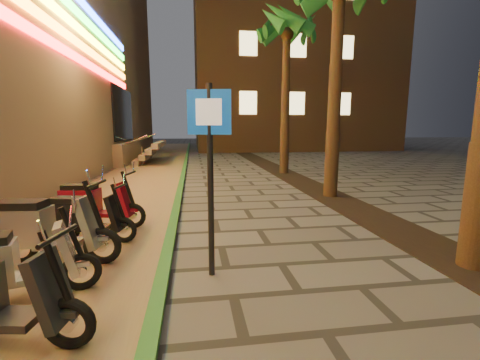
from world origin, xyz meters
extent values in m
cube|color=#8C7251|center=(-2.60, 10.00, 0.01)|extent=(3.40, 60.00, 0.01)
cube|color=#296C28|center=(-0.90, 10.00, 0.05)|extent=(0.18, 60.00, 0.10)
cube|color=black|center=(3.60, 5.00, 0.01)|extent=(1.20, 40.00, 0.02)
cube|color=black|center=(-4.45, 18.00, 2.80)|extent=(0.08, 5.00, 3.00)
cube|color=gray|center=(-6.50, 18.00, 0.60)|extent=(5.00, 6.00, 1.20)
cube|color=gray|center=(-3.50, 18.00, 0.15)|extent=(0.35, 5.00, 0.30)
cube|color=gray|center=(-3.15, 18.00, 0.45)|extent=(0.35, 5.00, 0.30)
cube|color=gray|center=(-2.80, 18.00, 0.75)|extent=(0.35, 5.00, 0.30)
cube|color=gray|center=(-2.45, 18.00, 1.05)|extent=(0.35, 5.00, 0.30)
cylinder|color=silver|center=(-3.90, 16.00, 1.25)|extent=(2.09, 0.06, 0.81)
cylinder|color=silver|center=(-3.90, 20.00, 1.25)|extent=(2.09, 0.06, 0.81)
cube|color=brown|center=(9.00, 32.00, 12.50)|extent=(18.00, 16.00, 25.00)
cube|color=#EDD482|center=(4.00, 23.97, 4.00)|extent=(1.40, 0.06, 1.80)
cube|color=#EDD482|center=(8.00, 23.97, 4.00)|extent=(1.40, 0.06, 1.80)
cube|color=#EDD482|center=(12.00, 23.97, 4.00)|extent=(1.40, 0.06, 1.80)
cube|color=#EDD482|center=(4.00, 23.97, 8.50)|extent=(1.40, 0.06, 1.80)
cube|color=#EDD482|center=(8.00, 23.97, 8.50)|extent=(1.40, 0.06, 1.80)
cube|color=#EDD482|center=(12.00, 23.97, 8.50)|extent=(1.40, 0.06, 1.80)
cylinder|color=#472D19|center=(3.60, 7.00, 2.85)|extent=(0.40, 0.40, 5.70)
cylinder|color=#472D19|center=(3.60, 12.00, 2.98)|extent=(0.40, 0.40, 5.95)
sphere|color=#472D19|center=(3.60, 12.00, 5.95)|extent=(0.56, 0.56, 0.56)
cone|color=#1B531A|center=(4.49, 12.00, 6.40)|extent=(0.60, 1.93, 1.52)
cone|color=#1B531A|center=(4.28, 12.57, 6.40)|extent=(1.70, 1.86, 1.52)
cone|color=#1B531A|center=(3.75, 12.87, 6.40)|extent=(2.00, 0.93, 1.52)
cone|color=#1B531A|center=(3.16, 12.77, 6.40)|extent=(1.97, 1.48, 1.52)
cone|color=#1B531A|center=(2.77, 12.30, 6.40)|extent=(1.22, 2.02, 1.52)
cone|color=#1B531A|center=(2.77, 11.70, 6.40)|extent=(1.22, 2.02, 1.52)
cone|color=#1B531A|center=(3.16, 11.23, 6.40)|extent=(1.97, 1.48, 1.52)
cone|color=#1B531A|center=(3.75, 11.13, 6.40)|extent=(2.00, 0.93, 1.52)
cone|color=#1B531A|center=(4.28, 11.43, 6.40)|extent=(1.70, 1.86, 1.52)
cylinder|color=black|center=(-0.23, 2.32, 1.30)|extent=(0.08, 0.08, 2.61)
cube|color=#0D4EB4|center=(-0.23, 2.30, 2.24)|extent=(0.56, 0.17, 0.57)
cube|color=white|center=(-0.24, 2.27, 2.24)|extent=(0.33, 0.10, 0.33)
torus|color=black|center=(-1.62, 0.97, 0.26)|extent=(0.52, 0.18, 0.51)
cylinder|color=silver|center=(-1.62, 0.97, 0.26)|extent=(0.15, 0.12, 0.14)
cube|color=#25272A|center=(-2.18, 1.06, 0.30)|extent=(0.59, 0.42, 0.08)
cube|color=#25272A|center=(-1.76, 0.99, 0.59)|extent=(0.32, 0.43, 0.69)
cylinder|color=black|center=(-1.69, 0.98, 0.79)|extent=(0.28, 0.11, 0.73)
cylinder|color=black|center=(-1.64, 0.97, 1.10)|extent=(0.14, 0.57, 0.04)
cube|color=#25272A|center=(-1.62, 0.97, 0.37)|extent=(0.24, 0.17, 0.06)
torus|color=black|center=(-1.88, 2.12, 0.25)|extent=(0.50, 0.23, 0.49)
cylinder|color=silver|center=(-1.88, 2.12, 0.25)|extent=(0.15, 0.13, 0.13)
cube|color=silver|center=(-2.40, 1.96, 0.28)|extent=(0.59, 0.46, 0.08)
cube|color=silver|center=(-2.01, 2.08, 0.57)|extent=(0.35, 0.44, 0.67)
cylinder|color=black|center=(-1.95, 2.10, 0.76)|extent=(0.27, 0.14, 0.70)
cylinder|color=black|center=(-1.90, 2.11, 1.06)|extent=(0.20, 0.54, 0.04)
cube|color=silver|center=(-1.88, 2.12, 0.36)|extent=(0.24, 0.19, 0.06)
torus|color=black|center=(-3.06, 3.04, 0.29)|extent=(0.58, 0.17, 0.57)
cylinder|color=silver|center=(-3.06, 3.04, 0.29)|extent=(0.17, 0.13, 0.15)
torus|color=black|center=(-1.83, 2.90, 0.29)|extent=(0.58, 0.17, 0.57)
cylinder|color=silver|center=(-1.83, 2.90, 0.29)|extent=(0.17, 0.13, 0.15)
cube|color=#A5A5AD|center=(-2.46, 2.97, 0.33)|extent=(0.64, 0.44, 0.09)
cube|color=#A5A5AD|center=(-2.97, 3.03, 0.61)|extent=(0.81, 0.50, 0.55)
cube|color=black|center=(-2.97, 3.03, 0.93)|extent=(0.72, 0.43, 0.13)
cube|color=#A5A5AD|center=(-1.99, 2.92, 0.66)|extent=(0.34, 0.47, 0.78)
cylinder|color=black|center=(-1.91, 2.91, 0.88)|extent=(0.31, 0.11, 0.82)
cylinder|color=black|center=(-1.85, 2.90, 1.23)|extent=(0.12, 0.64, 0.05)
cube|color=#A5A5AD|center=(-1.83, 2.90, 0.42)|extent=(0.26, 0.18, 0.07)
torus|color=black|center=(-2.73, 3.99, 0.24)|extent=(0.49, 0.18, 0.48)
cylinder|color=silver|center=(-2.73, 3.99, 0.24)|extent=(0.14, 0.11, 0.13)
torus|color=black|center=(-1.71, 3.81, 0.24)|extent=(0.49, 0.18, 0.48)
cylinder|color=silver|center=(-1.71, 3.81, 0.24)|extent=(0.14, 0.11, 0.13)
cube|color=black|center=(-2.23, 3.90, 0.28)|extent=(0.55, 0.40, 0.07)
cube|color=black|center=(-2.65, 3.98, 0.51)|extent=(0.70, 0.46, 0.46)
cube|color=black|center=(-2.65, 3.98, 0.77)|extent=(0.61, 0.39, 0.11)
cube|color=black|center=(-1.84, 3.83, 0.55)|extent=(0.31, 0.41, 0.65)
cylinder|color=black|center=(-1.78, 3.82, 0.74)|extent=(0.26, 0.11, 0.68)
cylinder|color=black|center=(-1.73, 3.81, 1.03)|extent=(0.14, 0.53, 0.04)
cube|color=black|center=(-1.71, 3.81, 0.35)|extent=(0.22, 0.16, 0.06)
torus|color=black|center=(-2.82, 4.85, 0.26)|extent=(0.54, 0.19, 0.53)
cylinder|color=silver|center=(-2.82, 4.85, 0.26)|extent=(0.16, 0.12, 0.14)
torus|color=black|center=(-1.70, 4.66, 0.26)|extent=(0.54, 0.19, 0.53)
cylinder|color=silver|center=(-1.70, 4.66, 0.26)|extent=(0.16, 0.12, 0.14)
cube|color=maroon|center=(-2.27, 4.76, 0.30)|extent=(0.61, 0.43, 0.08)
cube|color=maroon|center=(-2.74, 4.84, 0.56)|extent=(0.77, 0.50, 0.51)
cube|color=black|center=(-2.74, 4.84, 0.85)|extent=(0.67, 0.42, 0.12)
cube|color=maroon|center=(-1.84, 4.68, 0.61)|extent=(0.33, 0.45, 0.71)
cylinder|color=black|center=(-1.77, 4.67, 0.81)|extent=(0.29, 0.12, 0.75)
cylinder|color=black|center=(-1.72, 4.66, 1.14)|extent=(0.14, 0.59, 0.04)
cube|color=maroon|center=(-1.70, 4.66, 0.39)|extent=(0.24, 0.18, 0.06)
camera|label=1|loc=(-0.45, -1.94, 2.04)|focal=24.00mm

